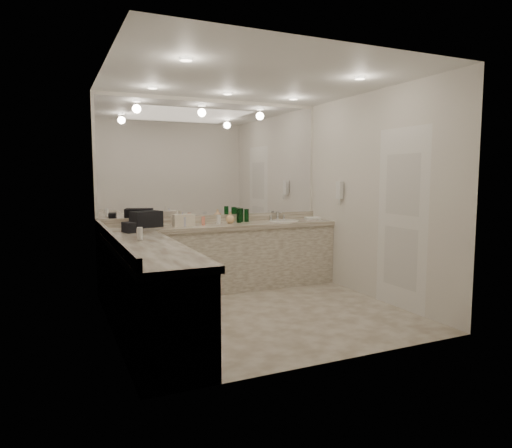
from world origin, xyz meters
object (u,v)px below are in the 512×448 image
wall_phone (340,190)px  hand_towel (313,218)px  soap_bottle_b (183,219)px  sink (284,221)px  soap_bottle_c (230,217)px  cream_cosmetic_case (183,220)px  black_toiletry_bag (146,219)px  soap_bottle_a (177,218)px

wall_phone → hand_towel: size_ratio=1.10×
hand_towel → soap_bottle_b: (-1.99, -0.07, 0.07)m
sink → soap_bottle_c: (-0.82, 0.03, 0.08)m
wall_phone → cream_cosmetic_case: wall_phone is taller
soap_bottle_c → cream_cosmetic_case: bearing=-175.0°
black_toiletry_bag → soap_bottle_a: size_ratio=1.70×
soap_bottle_b → soap_bottle_c: (0.70, 0.10, -0.01)m
black_toiletry_bag → wall_phone: bearing=-11.9°
wall_phone → soap_bottle_b: size_ratio=1.30×
wall_phone → cream_cosmetic_case: 2.18m
hand_towel → soap_bottle_b: bearing=-178.0°
soap_bottle_a → sink: bearing=0.8°
black_toiletry_bag → soap_bottle_c: size_ratio=2.28×
black_toiletry_bag → soap_bottle_c: 1.14m
sink → black_toiletry_bag: bearing=178.8°
sink → soap_bottle_a: size_ratio=2.06×
sink → hand_towel: (0.48, 0.00, 0.02)m
soap_bottle_c → sink: bearing=-2.2°
cream_cosmetic_case → soap_bottle_a: 0.09m
sink → soap_bottle_b: soap_bottle_b is taller
soap_bottle_a → soap_bottle_b: soap_bottle_a is taller
hand_towel → soap_bottle_c: bearing=178.8°
soap_bottle_b → sink: bearing=2.5°
hand_towel → soap_bottle_c: soap_bottle_c is taller
cream_cosmetic_case → soap_bottle_b: size_ratio=1.46×
cream_cosmetic_case → soap_bottle_a: soap_bottle_a is taller
black_toiletry_bag → soap_bottle_a: 0.39m
hand_towel → soap_bottle_a: 2.06m
wall_phone → black_toiletry_bag: bearing=168.1°
black_toiletry_bag → soap_bottle_b: black_toiletry_bag is taller
sink → hand_towel: hand_towel is taller
hand_towel → soap_bottle_a: (-2.06, -0.03, 0.09)m
sink → black_toiletry_bag: 1.96m
hand_towel → soap_bottle_a: size_ratio=1.02×
black_toiletry_bag → soap_bottle_a: (0.38, -0.06, 0.00)m
wall_phone → soap_bottle_c: wall_phone is taller
cream_cosmetic_case → black_toiletry_bag: bearing=170.9°
black_toiletry_bag → hand_towel: black_toiletry_bag is taller
wall_phone → soap_bottle_a: 2.26m
soap_bottle_a → black_toiletry_bag: bearing=170.5°
sink → cream_cosmetic_case: bearing=-179.0°
soap_bottle_c → soap_bottle_b: bearing=-172.1°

